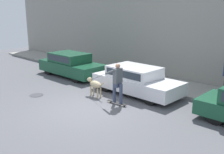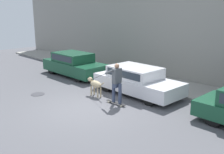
{
  "view_description": "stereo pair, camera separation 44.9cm",
  "coord_description": "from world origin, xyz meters",
  "px_view_note": "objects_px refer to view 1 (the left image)",
  "views": [
    {
      "loc": [
        7.32,
        -6.19,
        3.72
      ],
      "look_at": [
        -0.24,
        1.59,
        0.95
      ],
      "focal_mm": 42.0,
      "sensor_mm": 36.0,
      "label": 1
    },
    {
      "loc": [
        7.63,
        -5.87,
        3.72
      ],
      "look_at": [
        -0.24,
        1.59,
        0.95
      ],
      "focal_mm": 42.0,
      "sensor_mm": 36.0,
      "label": 2
    }
  ],
  "objects_px": {
    "parked_car_0": "(71,65)",
    "parked_car_1": "(136,81)",
    "dog": "(95,84)",
    "skateboarder": "(117,81)"
  },
  "relations": [
    {
      "from": "parked_car_0",
      "to": "parked_car_1",
      "type": "distance_m",
      "value": 4.84
    },
    {
      "from": "parked_car_1",
      "to": "dog",
      "type": "distance_m",
      "value": 1.9
    },
    {
      "from": "dog",
      "to": "skateboarder",
      "type": "distance_m",
      "value": 1.52
    },
    {
      "from": "parked_car_0",
      "to": "skateboarder",
      "type": "height_order",
      "value": "skateboarder"
    },
    {
      "from": "dog",
      "to": "parked_car_1",
      "type": "bearing_deg",
      "value": -121.34
    },
    {
      "from": "parked_car_0",
      "to": "parked_car_1",
      "type": "xyz_separation_m",
      "value": [
        4.84,
        0.0,
        -0.03
      ]
    },
    {
      "from": "parked_car_0",
      "to": "skateboarder",
      "type": "distance_m",
      "value": 5.49
    },
    {
      "from": "dog",
      "to": "skateboarder",
      "type": "xyz_separation_m",
      "value": [
        1.45,
        -0.09,
        0.43
      ]
    },
    {
      "from": "parked_car_1",
      "to": "skateboarder",
      "type": "bearing_deg",
      "value": -76.55
    },
    {
      "from": "parked_car_0",
      "to": "dog",
      "type": "bearing_deg",
      "value": -23.06
    }
  ]
}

